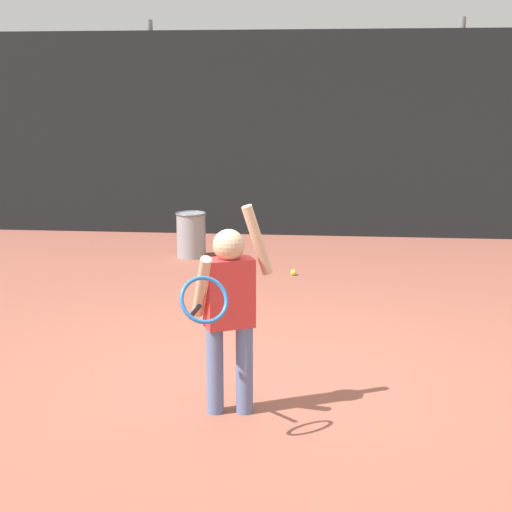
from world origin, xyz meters
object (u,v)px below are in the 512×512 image
Objects in this scene: tennis_ball_3 at (241,314)px; tennis_player at (228,305)px; tennis_ball_0 at (293,272)px; ball_hopper at (191,234)px.

tennis_player is at bearing -85.10° from tennis_ball_3.
tennis_ball_0 is 1.00× the size of tennis_ball_3.
tennis_ball_0 is at bearing 62.06° from tennis_player.
ball_hopper is 2.74m from tennis_ball_3.
tennis_player is 4.84m from ball_hopper.
tennis_ball_3 is (-0.39, -1.72, 0.00)m from tennis_ball_0.
tennis_ball_0 is at bearing 77.34° from tennis_ball_3.
ball_hopper is at bearing 147.40° from tennis_ball_0.
tennis_player is 3.91m from tennis_ball_0.
ball_hopper is at bearing 110.12° from tennis_ball_3.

